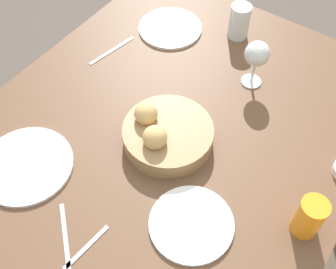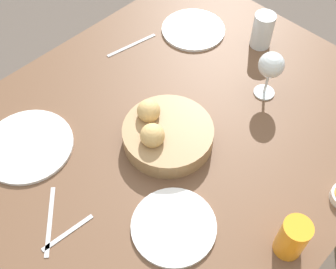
{
  "view_description": "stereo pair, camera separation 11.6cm",
  "coord_description": "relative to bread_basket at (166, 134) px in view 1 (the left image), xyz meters",
  "views": [
    {
      "loc": [
        0.64,
        0.42,
        1.69
      ],
      "look_at": [
        0.07,
        0.02,
        0.76
      ],
      "focal_mm": 45.0,
      "sensor_mm": 36.0,
      "label": 1
    },
    {
      "loc": [
        0.56,
        0.51,
        1.69
      ],
      "look_at": [
        0.07,
        0.02,
        0.76
      ],
      "focal_mm": 45.0,
      "sensor_mm": 36.0,
      "label": 2
    }
  ],
  "objects": [
    {
      "name": "ground_plane",
      "position": [
        -0.07,
        -0.02,
        -0.76
      ],
      "size": [
        10.0,
        10.0,
        0.0
      ],
      "primitive_type": "plane",
      "color": "#564C44"
    },
    {
      "name": "dining_table",
      "position": [
        -0.07,
        -0.02,
        -0.13
      ],
      "size": [
        1.22,
        1.04,
        0.73
      ],
      "color": "brown",
      "rests_on": "ground_plane"
    },
    {
      "name": "bread_basket",
      "position": [
        0.0,
        0.0,
        0.0
      ],
      "size": [
        0.25,
        0.25,
        0.11
      ],
      "color": "#99754C",
      "rests_on": "dining_table"
    },
    {
      "name": "plate_near_left",
      "position": [
        -0.4,
        -0.26,
        -0.03
      ],
      "size": [
        0.22,
        0.22,
        0.01
      ],
      "color": "white",
      "rests_on": "dining_table"
    },
    {
      "name": "plate_near_right",
      "position": [
        0.28,
        -0.26,
        -0.03
      ],
      "size": [
        0.25,
        0.25,
        0.01
      ],
      "color": "white",
      "rests_on": "dining_table"
    },
    {
      "name": "plate_far_center",
      "position": [
        0.17,
        0.2,
        -0.03
      ],
      "size": [
        0.21,
        0.21,
        0.01
      ],
      "color": "white",
      "rests_on": "dining_table"
    },
    {
      "name": "juice_glass",
      "position": [
        0.02,
        0.42,
        0.02
      ],
      "size": [
        0.07,
        0.07,
        0.12
      ],
      "color": "orange",
      "rests_on": "dining_table"
    },
    {
      "name": "water_tumbler",
      "position": [
        -0.51,
        -0.06,
        0.03
      ],
      "size": [
        0.07,
        0.07,
        0.12
      ],
      "color": "silver",
      "rests_on": "dining_table"
    },
    {
      "name": "wine_glass",
      "position": [
        -0.34,
        0.09,
        0.08
      ],
      "size": [
        0.08,
        0.08,
        0.16
      ],
      "color": "silver",
      "rests_on": "dining_table"
    },
    {
      "name": "fork_silver",
      "position": [
        0.37,
        -0.03,
        -0.03
      ],
      "size": [
        0.13,
        0.15,
        0.0
      ],
      "color": "#B7B7BC",
      "rests_on": "dining_table"
    },
    {
      "name": "knife_silver",
      "position": [
        -0.2,
        -0.36,
        -0.03
      ],
      "size": [
        0.19,
        0.04,
        0.0
      ],
      "color": "#B7B7BC",
      "rests_on": "dining_table"
    },
    {
      "name": "spoon_coffee",
      "position": [
        0.36,
        0.03,
        -0.03
      ],
      "size": [
        0.14,
        0.03,
        0.0
      ],
      "color": "#B7B7BC",
      "rests_on": "dining_table"
    }
  ]
}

